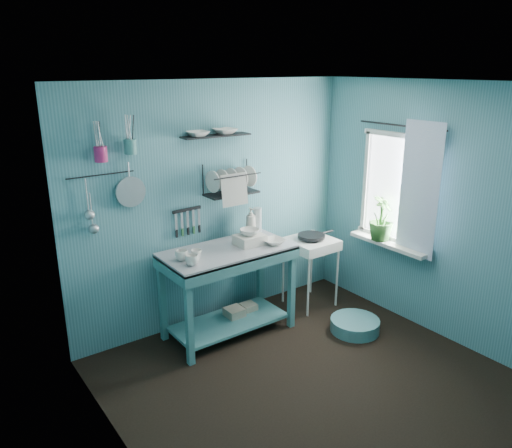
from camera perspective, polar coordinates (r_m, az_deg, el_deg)
floor at (r=4.59m, az=6.01°, el=-17.25°), size 3.20×3.20×0.00m
ceiling at (r=3.77m, az=7.26°, el=15.71°), size 3.20×3.20×0.00m
wall_back at (r=5.16m, az=-4.70°, el=2.21°), size 3.20×0.00×3.20m
wall_front at (r=3.17m, az=25.39°, el=-9.80°), size 3.20×0.00×3.20m
wall_left at (r=3.23m, az=-15.17°, el=-8.12°), size 0.00×3.00×3.00m
wall_right at (r=5.18m, az=19.79°, el=1.27°), size 0.00×3.00×3.00m
work_counter at (r=5.05m, az=-3.17°, el=-7.73°), size 1.30×0.66×0.91m
mug_left at (r=4.50m, az=-7.31°, el=-4.12°), size 0.12×0.12×0.10m
mug_mid at (r=4.62m, az=-6.83°, el=-3.50°), size 0.14×0.14×0.09m
mug_right at (r=4.62m, az=-8.49°, el=-3.56°), size 0.17×0.17×0.10m
wash_tub at (r=4.97m, az=-0.72°, el=-1.81°), size 0.28×0.22×0.10m
tub_bowl at (r=4.94m, az=-0.72°, el=-0.93°), size 0.20×0.19×0.06m
soap_bottle at (r=5.20m, az=-0.59°, el=0.25°), size 0.11×0.12×0.30m
water_bottle at (r=5.27m, az=0.17°, el=0.40°), size 0.09×0.09×0.28m
counter_bowl at (r=4.99m, az=2.02°, el=-2.01°), size 0.22×0.22×0.05m
hotplate_stand at (r=5.70m, az=6.19°, el=-5.46°), size 0.56×0.56×0.78m
frying_pan at (r=5.54m, az=6.34°, el=-1.38°), size 0.30×0.30×0.03m
knife_strip at (r=4.97m, az=-7.92°, el=1.63°), size 0.32×0.04×0.03m
dish_rack at (r=5.04m, az=-2.83°, el=5.17°), size 0.55×0.25×0.32m
upper_shelf at (r=4.91m, az=-4.61°, el=10.03°), size 0.71×0.22×0.02m
shelf_bowl_left at (r=4.81m, az=-6.68°, el=10.51°), size 0.21×0.21×0.05m
shelf_bowl_right at (r=4.96m, az=-3.56°, el=11.27°), size 0.23×0.23×0.05m
utensil_cup_magenta at (r=4.46m, az=-17.32°, el=7.63°), size 0.11×0.11×0.13m
utensil_cup_teal at (r=4.55m, az=-14.18°, el=8.56°), size 0.11×0.11×0.13m
colander at (r=4.65m, az=-14.13°, el=3.59°), size 0.28×0.03×0.28m
ladle_outer at (r=4.53m, az=-18.77°, el=3.12°), size 0.01×0.01×0.30m
ladle_inner at (r=4.57m, az=-18.33°, el=1.56°), size 0.01×0.01×0.30m
hook_rail at (r=4.54m, az=-17.32°, el=5.38°), size 0.60×0.01×0.01m
window_glass at (r=5.39m, az=15.96°, el=3.90°), size 0.00×1.10×1.10m
windowsill at (r=5.49m, az=14.89°, el=-2.20°), size 0.16×0.95×0.04m
curtain at (r=5.15m, az=18.15°, el=3.66°), size 0.00×1.35×1.35m
curtain_rod at (r=5.24m, az=16.25°, el=10.75°), size 0.02×1.05×0.02m
potted_plant at (r=5.46m, az=14.14°, el=0.62°), size 0.35×0.35×0.48m
storage_tin_large at (r=5.29m, az=-2.48°, el=-10.67°), size 0.18×0.18×0.22m
storage_tin_small at (r=5.42m, az=-0.86°, el=-10.06°), size 0.15×0.15×0.20m
floor_basin at (r=5.34m, az=11.23°, el=-11.27°), size 0.50×0.50×0.13m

